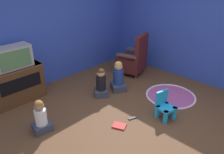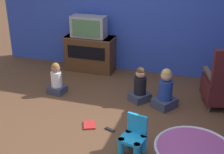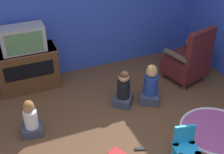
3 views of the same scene
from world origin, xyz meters
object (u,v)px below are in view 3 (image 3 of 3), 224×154
(book, at_px, (117,154))
(tv_cabinet, at_px, (28,68))
(child_watching_right, at_px, (123,90))
(remote_control, at_px, (140,149))
(black_armchair, at_px, (188,61))
(television, at_px, (23,39))
(child_watching_left, at_px, (151,86))
(child_watching_center, at_px, (31,120))
(yellow_kid_chair, at_px, (185,149))

(book, bearing_deg, tv_cabinet, -3.13)
(tv_cabinet, height_order, child_watching_right, tv_cabinet)
(tv_cabinet, relative_size, remote_control, 6.31)
(child_watching_right, xyz_separation_m, remote_control, (-0.20, -0.99, -0.25))
(black_armchair, bearing_deg, tv_cabinet, -31.83)
(television, bearing_deg, child_watching_left, -32.66)
(television, distance_m, black_armchair, 2.75)
(child_watching_left, xyz_separation_m, remote_control, (-0.62, -0.90, -0.27))
(tv_cabinet, height_order, television, television)
(television, height_order, child_watching_right, television)
(black_armchair, relative_size, child_watching_center, 1.82)
(black_armchair, bearing_deg, remote_control, 24.37)
(book, bearing_deg, child_watching_right, -51.72)
(television, height_order, remote_control, television)
(tv_cabinet, bearing_deg, child_watching_left, -33.49)
(yellow_kid_chair, relative_size, book, 1.82)
(black_armchair, bearing_deg, child_watching_right, -4.87)
(child_watching_right, bearing_deg, tv_cabinet, 89.18)
(yellow_kid_chair, height_order, child_watching_center, child_watching_center)
(child_watching_left, relative_size, child_watching_right, 1.10)
(child_watching_right, bearing_deg, child_watching_center, 133.72)
(television, height_order, yellow_kid_chair, television)
(tv_cabinet, xyz_separation_m, yellow_kid_chair, (1.50, -2.39, -0.18))
(yellow_kid_chair, bearing_deg, child_watching_center, 156.18)
(black_armchair, distance_m, remote_control, 1.97)
(child_watching_center, distance_m, child_watching_right, 1.45)
(book, xyz_separation_m, remote_control, (0.32, -0.02, -0.00))
(remote_control, bearing_deg, tv_cabinet, -42.50)
(television, bearing_deg, child_watching_center, -98.50)
(television, relative_size, remote_control, 4.33)
(yellow_kid_chair, xyz_separation_m, child_watching_left, (0.19, 1.27, 0.10))
(tv_cabinet, height_order, child_watching_left, tv_cabinet)
(tv_cabinet, xyz_separation_m, book, (0.76, -2.00, -0.35))
(child_watching_right, distance_m, remote_control, 1.04)
(child_watching_center, relative_size, remote_control, 3.56)
(remote_control, bearing_deg, black_armchair, -121.61)
(child_watching_left, xyz_separation_m, child_watching_right, (-0.42, 0.09, -0.03))
(child_watching_right, distance_m, book, 1.13)
(tv_cabinet, distance_m, child_watching_right, 1.64)
(black_armchair, bearing_deg, yellow_kid_chair, 41.28)
(black_armchair, distance_m, child_watching_left, 0.94)
(television, distance_m, child_watching_center, 1.33)
(yellow_kid_chair, bearing_deg, book, 164.63)
(tv_cabinet, bearing_deg, child_watching_right, -39.01)
(child_watching_left, distance_m, book, 1.31)
(black_armchair, bearing_deg, child_watching_center, -6.98)
(child_watching_center, bearing_deg, remote_control, -26.04)
(child_watching_center, bearing_deg, child_watching_right, 13.99)
(black_armchair, relative_size, yellow_kid_chair, 2.10)
(television, bearing_deg, child_watching_right, -38.04)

